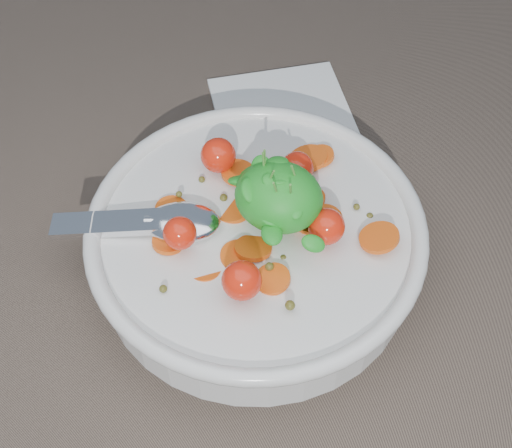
% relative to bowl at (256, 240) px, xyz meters
% --- Properties ---
extents(ground, '(6.00, 6.00, 0.00)m').
position_rel_bowl_xyz_m(ground, '(-0.01, -0.02, -0.03)').
color(ground, '#705F50').
rests_on(ground, ground).
extents(bowl, '(0.32, 0.29, 0.12)m').
position_rel_bowl_xyz_m(bowl, '(0.00, 0.00, 0.00)').
color(bowl, silver).
rests_on(bowl, ground).
extents(napkin, '(0.18, 0.18, 0.01)m').
position_rel_bowl_xyz_m(napkin, '(-0.04, 0.20, -0.03)').
color(napkin, white).
rests_on(napkin, ground).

